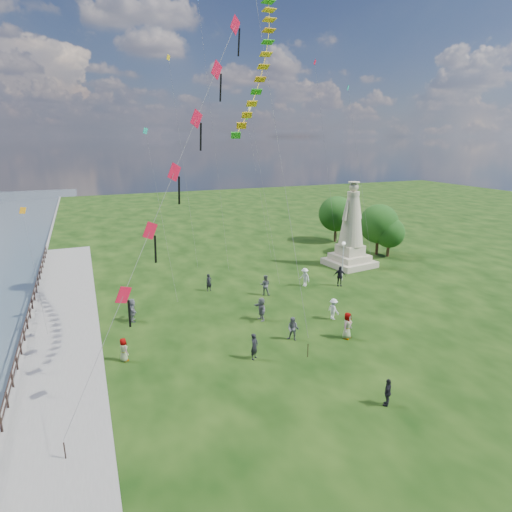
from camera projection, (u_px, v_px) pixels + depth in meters
name	position (u px, v px, depth m)	size (l,w,h in m)	color
waterfront	(39.00, 361.00, 26.71)	(200.00, 200.00, 1.51)	#314249
statue	(351.00, 235.00, 45.32)	(4.99, 4.99, 8.99)	tan
lamppost	(343.00, 253.00, 40.78)	(0.36, 0.36, 3.85)	silver
tree_row	(362.00, 221.00, 52.06)	(5.76, 12.60, 6.04)	#382314
person_0	(254.00, 346.00, 26.60)	(0.62, 0.41, 1.71)	black
person_1	(293.00, 329.00, 29.06)	(0.81, 0.50, 1.67)	#595960
person_2	(333.00, 309.00, 32.43)	(1.06, 0.55, 1.64)	silver
person_3	(388.00, 392.00, 21.99)	(0.90, 0.46, 1.53)	black
person_4	(347.00, 326.00, 29.32)	(0.92, 0.56, 1.88)	#595960
person_5	(132.00, 310.00, 32.06)	(1.67, 0.72, 1.80)	#595960
person_6	(209.00, 282.00, 38.43)	(0.58, 0.38, 1.59)	black
person_7	(265.00, 285.00, 37.42)	(0.89, 0.55, 1.83)	#595960
person_8	(305.00, 277.00, 39.65)	(1.12, 0.58, 1.74)	silver
person_9	(340.00, 276.00, 39.71)	(1.11, 0.57, 1.90)	black
person_10	(124.00, 350.00, 26.37)	(0.74, 0.45, 1.51)	#595960
person_11	(261.00, 309.00, 32.26)	(1.67, 0.72, 1.80)	#595960
red_kite_train	(184.00, 153.00, 22.56)	(11.64, 9.35, 20.30)	black
small_kites	(232.00, 128.00, 42.34)	(32.97, 17.68, 26.60)	#1CA996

